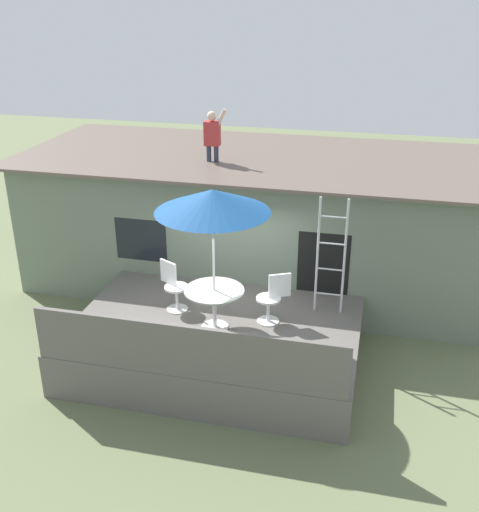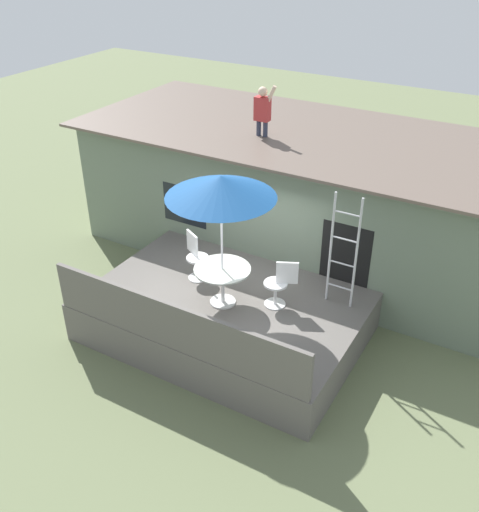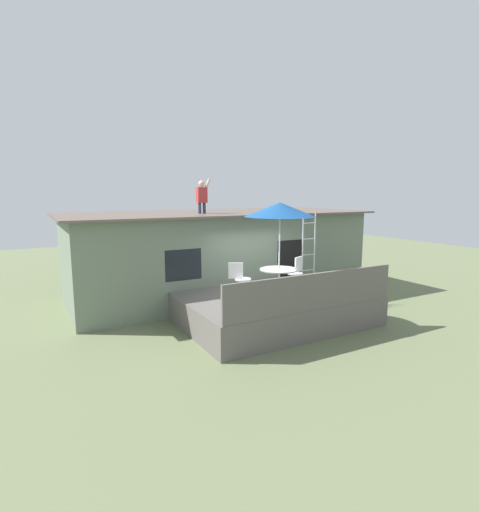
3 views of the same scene
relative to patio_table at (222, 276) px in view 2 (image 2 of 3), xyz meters
name	(u,v)px [view 2 (image 2 of 3)]	position (x,y,z in m)	size (l,w,h in m)	color
ground_plane	(228,330)	(-0.02, 0.19, -1.39)	(40.00, 40.00, 0.00)	#66704C
house	(308,195)	(-0.02, 3.79, 0.08)	(10.50, 4.50, 2.93)	slate
deck	(227,314)	(-0.02, 0.19, -0.99)	(5.05, 3.54, 0.80)	#605B56
deck_railing	(173,326)	(-0.02, -1.53, -0.14)	(4.95, 0.08, 0.90)	#605B56
patio_table	(222,276)	(0.00, 0.00, 0.00)	(1.04, 1.04, 0.74)	silver
patio_umbrella	(221,187)	(0.00, 0.00, 1.76)	(1.90, 1.90, 2.54)	silver
step_ladder	(343,252)	(1.86, 1.07, 0.51)	(0.52, 0.04, 2.20)	silver
person_figure	(263,108)	(-0.88, 3.12, 2.15)	(0.47, 0.20, 1.11)	#33384C
patio_chair_left	(196,257)	(-0.92, 0.50, -0.13)	(0.58, 0.44, 0.92)	silver
patio_chair_right	(280,284)	(0.94, 0.46, -0.13)	(0.59, 0.44, 0.92)	silver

